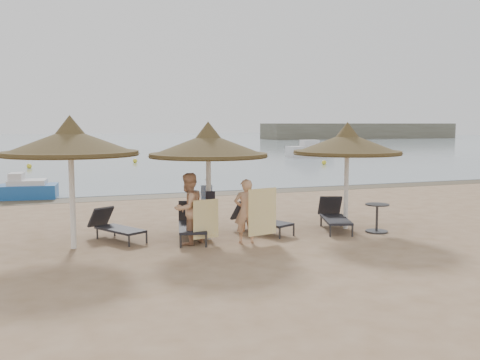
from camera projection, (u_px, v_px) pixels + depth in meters
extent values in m
plane|color=tan|center=(215.00, 245.00, 13.20)|extent=(160.00, 160.00, 0.00)
cube|color=gray|center=(72.00, 142.00, 88.05)|extent=(200.00, 140.00, 0.03)
cube|color=brown|center=(148.00, 197.00, 21.99)|extent=(200.00, 1.60, 0.01)
cube|color=#6A6657|center=(361.00, 131.00, 106.41)|extent=(40.00, 8.00, 3.00)
cube|color=silver|center=(310.00, 152.00, 47.27)|extent=(4.00, 1.60, 1.00)
cube|color=silver|center=(310.00, 143.00, 47.19)|extent=(1.50, 1.00, 0.60)
cylinder|color=white|center=(72.00, 200.00, 12.76)|extent=(0.13, 0.13, 2.34)
cone|color=brown|center=(70.00, 141.00, 12.61)|extent=(3.23, 3.23, 0.61)
cone|color=brown|center=(70.00, 126.00, 12.57)|extent=(0.78, 0.78, 0.50)
cylinder|color=brown|center=(71.00, 153.00, 12.64)|extent=(3.16, 3.16, 0.11)
cylinder|color=white|center=(209.00, 197.00, 13.79)|extent=(0.13, 0.13, 2.23)
cone|color=brown|center=(208.00, 144.00, 13.65)|extent=(3.08, 3.08, 0.58)
cone|color=brown|center=(208.00, 131.00, 13.61)|extent=(0.74, 0.74, 0.48)
cylinder|color=brown|center=(208.00, 155.00, 13.68)|extent=(3.02, 3.02, 0.11)
cylinder|color=white|center=(346.00, 190.00, 15.20)|extent=(0.13, 0.13, 2.22)
cone|color=brown|center=(347.00, 143.00, 15.05)|extent=(3.07, 3.07, 0.58)
cone|color=brown|center=(347.00, 130.00, 15.02)|extent=(0.74, 0.74, 0.48)
cylinder|color=brown|center=(347.00, 153.00, 15.08)|extent=(3.01, 3.01, 0.11)
cylinder|color=#303033|center=(129.00, 242.00, 13.01)|extent=(0.05, 0.05, 0.27)
cylinder|color=#303033|center=(147.00, 238.00, 13.42)|extent=(0.05, 0.05, 0.27)
cylinder|color=#303033|center=(97.00, 234.00, 13.90)|extent=(0.05, 0.05, 0.27)
cylinder|color=#303033|center=(115.00, 231.00, 14.31)|extent=(0.05, 0.05, 0.27)
cube|color=black|center=(120.00, 229.00, 13.67)|extent=(1.22, 1.56, 0.06)
cube|color=black|center=(101.00, 217.00, 14.21)|extent=(0.72, 0.65, 0.55)
cylinder|color=#303033|center=(181.00, 242.00, 12.91)|extent=(0.06, 0.06, 0.31)
cylinder|color=#303033|center=(206.00, 241.00, 12.98)|extent=(0.06, 0.06, 0.31)
cylinder|color=#303033|center=(180.00, 229.00, 14.43)|extent=(0.06, 0.06, 0.31)
cylinder|color=#303033|center=(203.00, 229.00, 14.51)|extent=(0.06, 0.06, 0.31)
cube|color=black|center=(192.00, 227.00, 13.74)|extent=(1.04, 1.77, 0.07)
cube|color=black|center=(191.00, 211.00, 14.67)|extent=(0.77, 0.61, 0.63)
cylinder|color=#303033|center=(280.00, 234.00, 13.90)|extent=(0.05, 0.05, 0.28)
cylinder|color=#303033|center=(294.00, 231.00, 14.29)|extent=(0.05, 0.05, 0.28)
cylinder|color=#303033|center=(242.00, 226.00, 14.91)|extent=(0.05, 0.05, 0.28)
cylinder|color=#303033|center=(256.00, 224.00, 15.30)|extent=(0.05, 0.05, 0.28)
cube|color=black|center=(266.00, 222.00, 14.62)|extent=(1.20, 1.64, 0.06)
cube|color=black|center=(243.00, 209.00, 15.23)|extent=(0.75, 0.65, 0.57)
cylinder|color=#303033|center=(330.00, 231.00, 14.17)|extent=(0.05, 0.05, 0.29)
cylinder|color=#303033|center=(352.00, 231.00, 14.18)|extent=(0.05, 0.05, 0.29)
cylinder|color=#303033|center=(321.00, 221.00, 15.63)|extent=(0.05, 0.05, 0.29)
cylinder|color=#303033|center=(341.00, 221.00, 15.64)|extent=(0.05, 0.05, 0.29)
cube|color=black|center=(336.00, 219.00, 14.94)|extent=(1.13, 1.71, 0.06)
cube|color=black|center=(330.00, 205.00, 15.83)|extent=(0.76, 0.63, 0.60)
cylinder|color=#303033|center=(377.00, 231.00, 14.80)|extent=(0.61, 0.61, 0.04)
cylinder|color=#303033|center=(377.00, 218.00, 14.76)|extent=(0.07, 0.07, 0.74)
cylinder|color=#303033|center=(377.00, 205.00, 14.72)|extent=(0.65, 0.65, 0.03)
imported|color=tan|center=(188.00, 203.00, 13.25)|extent=(1.13, 1.02, 2.07)
imported|color=tan|center=(246.00, 206.00, 13.38)|extent=(0.98, 0.77, 1.88)
cube|color=yellow|center=(206.00, 219.00, 13.08)|extent=(0.68, 0.14, 0.97)
cube|color=yellow|center=(263.00, 212.00, 13.28)|extent=(0.82, 0.21, 1.18)
cube|color=white|center=(207.00, 192.00, 13.95)|extent=(0.30, 0.13, 0.37)
cube|color=black|center=(210.00, 198.00, 13.64)|extent=(0.24, 0.09, 0.33)
cube|color=#1C56A4|center=(28.00, 192.00, 21.44)|extent=(2.38, 1.59, 0.56)
cube|color=silver|center=(28.00, 183.00, 21.40)|extent=(1.55, 1.28, 0.25)
cube|color=silver|center=(17.00, 177.00, 21.29)|extent=(0.62, 0.97, 0.35)
sphere|color=yellow|center=(29.00, 166.00, 35.58)|extent=(0.34, 0.34, 0.34)
sphere|color=yellow|center=(135.00, 161.00, 40.56)|extent=(0.33, 0.33, 0.33)
sphere|color=yellow|center=(324.00, 163.00, 38.82)|extent=(0.34, 0.34, 0.34)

